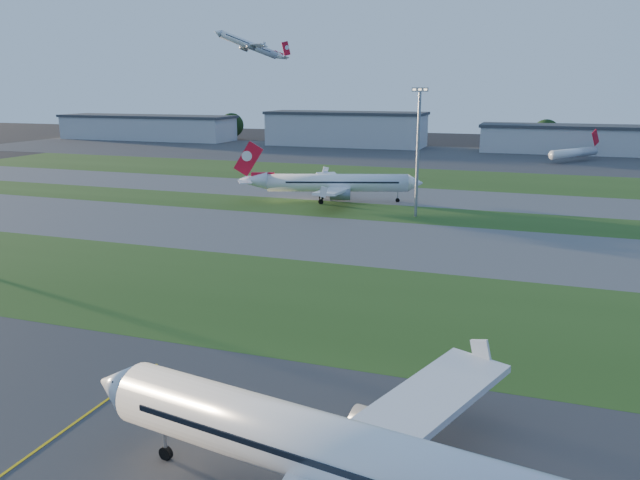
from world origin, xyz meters
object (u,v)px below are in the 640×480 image
at_px(mini_jet_near, 574,153).
at_px(airliner_parked, 357,462).
at_px(airliner_taxiing, 336,183).
at_px(light_mast_centre, 418,144).

bearing_deg(mini_jet_near, airliner_parked, -151.41).
bearing_deg(airliner_parked, mini_jet_near, 93.89).
distance_m(airliner_taxiing, light_mast_centre, 25.37).
bearing_deg(light_mast_centre, mini_jet_near, 73.11).
relative_size(airliner_parked, airliner_taxiing, 1.08).
bearing_deg(airliner_taxiing, mini_jet_near, -136.28).
height_order(airliner_parked, mini_jet_near, airliner_parked).
xyz_separation_m(airliner_parked, airliner_taxiing, (-35.01, 104.14, -0.22)).
height_order(mini_jet_near, light_mast_centre, light_mast_centre).
bearing_deg(mini_jet_near, light_mast_centre, -162.71).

